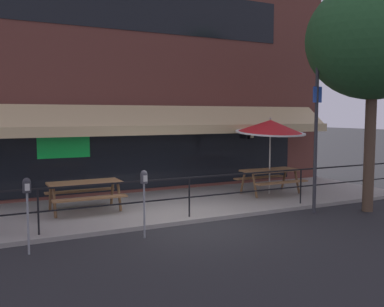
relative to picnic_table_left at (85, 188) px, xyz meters
The scene contains 11 objects.
ground_plane 2.99m from the picnic_table_left, 43.28° to the right, with size 120.00×120.00×0.00m, color #232326.
patio_deck 2.21m from the picnic_table_left, ahead, with size 15.00×4.00×0.10m, color gray.
restaurant_building 4.59m from the picnic_table_left, 46.57° to the left, with size 15.00×1.60×8.30m.
patio_railing 2.71m from the picnic_table_left, 38.65° to the right, with size 13.84×0.04×0.97m.
picnic_table_left is the anchor object (origin of this frame).
picnic_table_centre 5.70m from the picnic_table_left, ahead, with size 1.80×1.42×0.76m.
patio_umbrella_centre 5.89m from the picnic_table_left, ahead, with size 2.14×2.14×2.38m.
parking_meter_near 3.10m from the picnic_table_left, 121.96° to the right, with size 0.15×0.16×1.42m.
parking_meter_far 2.68m from the picnic_table_left, 76.07° to the right, with size 0.15×0.16×1.42m.
street_sign_pole 6.08m from the picnic_table_left, 24.48° to the right, with size 0.28×0.09×4.26m.
street_tree_curbside 8.50m from the picnic_table_left, 23.16° to the right, with size 3.59×3.23×6.53m.
Camera 1 is at (-4.52, -8.78, 2.55)m, focal length 40.00 mm.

